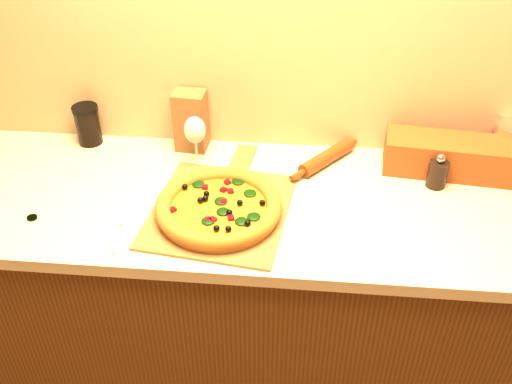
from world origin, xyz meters
name	(u,v)px	position (x,y,z in m)	size (l,w,h in m)	color
cabinet	(263,302)	(0.00, 1.43, 0.43)	(2.80, 0.65, 0.86)	#47270F
countertop	(264,203)	(0.00, 1.43, 0.88)	(2.84, 0.68, 0.04)	beige
pizza_peel	(222,207)	(-0.12, 1.36, 0.90)	(0.45, 0.62, 0.01)	brown
pizza	(219,207)	(-0.13, 1.33, 0.93)	(0.37, 0.37, 0.05)	#B3742C
bottle_cap	(32,218)	(-0.68, 1.26, 0.90)	(0.03, 0.03, 0.01)	black
pepper_grinder	(438,173)	(0.54, 1.54, 0.95)	(0.06, 0.06, 0.12)	black
rolling_pin	(327,157)	(0.20, 1.64, 0.92)	(0.24, 0.28, 0.05)	#562A0E
coffee_canister	(507,143)	(0.79, 1.70, 0.98)	(0.11, 0.11, 0.15)	silver
bread_bag	(452,156)	(0.60, 1.63, 0.96)	(0.43, 0.14, 0.12)	brown
wine_glass	(195,131)	(-0.24, 1.60, 1.02)	(0.07, 0.07, 0.18)	silver
paper_bag	(191,121)	(-0.27, 1.70, 1.01)	(0.11, 0.08, 0.21)	brown
dark_jar	(88,125)	(-0.64, 1.70, 0.97)	(0.09, 0.09, 0.14)	black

